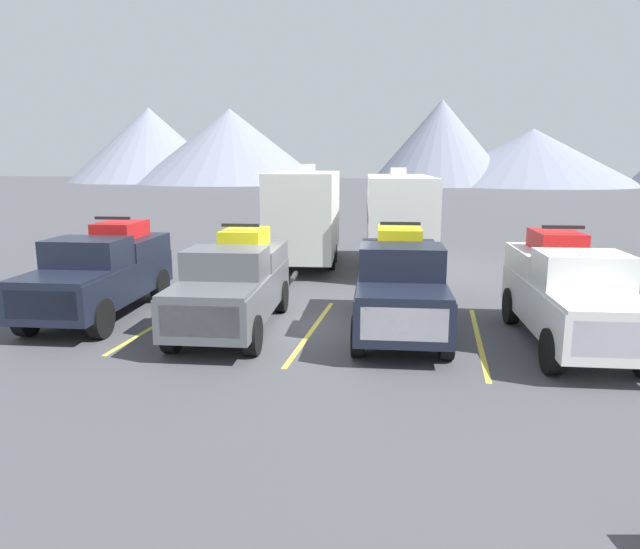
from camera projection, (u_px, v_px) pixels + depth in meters
The scene contains 12 objects.
ground_plane at pixel (315, 327), 14.45m from camera, with size 240.00×240.00×0.00m, color #47474C.
pickup_truck_a at pixel (102, 271), 15.40m from camera, with size 2.54×5.59×2.57m.
pickup_truck_b at pixel (234, 282), 14.19m from camera, with size 2.47×5.45×2.51m.
pickup_truck_c at pixel (400, 283), 13.93m from camera, with size 2.53×5.48×2.58m.
pickup_truck_d at pixel (569, 292), 12.93m from camera, with size 2.44×5.44×2.61m.
lot_stripe_a at pixel (27, 314), 15.67m from camera, with size 0.12×5.50×0.01m, color gold.
lot_stripe_b at pixel (163, 321), 14.92m from camera, with size 0.12×5.50×0.01m, color gold.
lot_stripe_c at pixel (312, 330), 14.16m from camera, with size 0.12×5.50×0.01m, color gold.
lot_stripe_d at pixel (479, 339), 13.41m from camera, with size 0.12×5.50×0.01m, color gold.
camper_trailer_a at pixel (305, 213), 22.41m from camera, with size 3.16×7.58×3.95m.
camper_trailer_b at pixel (398, 216), 21.78m from camera, with size 3.11×7.90×3.82m.
mountain_ridge at pixel (369, 146), 100.86m from camera, with size 126.57×36.07×15.49m.
Camera 1 is at (2.83, -13.62, 4.11)m, focal length 32.33 mm.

